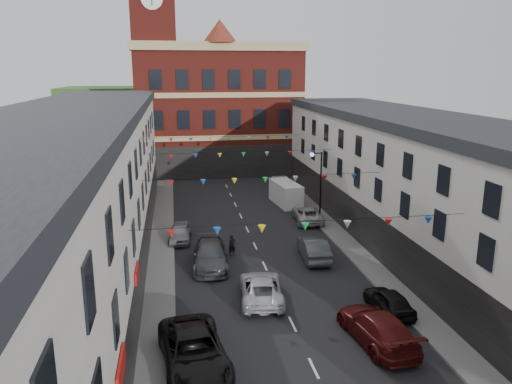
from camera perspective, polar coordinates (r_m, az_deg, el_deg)
ground at (r=30.39m, az=2.40°, el=-11.28°), size 160.00×160.00×0.00m
pavement_left at (r=31.65m, az=-10.90°, el=-10.33°), size 1.80×64.00×0.15m
pavement_right at (r=34.06m, az=13.26°, el=-8.67°), size 1.80×64.00×0.15m
terrace_left at (r=29.54m, az=-20.92°, el=-1.90°), size 8.40×56.00×10.70m
terrace_right at (r=33.92m, az=21.99°, el=-0.91°), size 8.40×56.00×9.70m
civic_building at (r=65.29m, az=-4.44°, el=9.61°), size 20.60×13.30×18.50m
clock_tower at (r=61.97m, az=-11.49°, el=15.45°), size 5.60×5.60×30.00m
distant_hill at (r=89.28m, az=-8.38°, el=8.61°), size 40.00×14.00×10.00m
street_lamp at (r=43.65m, az=7.12°, el=1.84°), size 1.10×0.36×6.00m
car_left_c at (r=23.24m, az=-7.10°, el=-17.58°), size 3.40×6.19×1.64m
car_left_d at (r=33.81m, az=-5.23°, el=-7.17°), size 2.60×5.70×1.62m
car_left_e at (r=39.01m, az=-8.64°, el=-4.56°), size 1.99×4.18×1.38m
car_right_c at (r=25.59m, az=13.66°, el=-14.80°), size 2.84×5.69×1.59m
car_right_d at (r=28.71m, az=14.95°, el=-11.91°), size 1.83×3.93×1.30m
car_right_e at (r=35.20m, az=6.58°, el=-6.41°), size 1.94×4.77×1.54m
car_right_f at (r=43.55m, az=5.91°, el=-2.54°), size 2.68×5.04×1.35m
moving_car at (r=29.10m, az=0.58°, el=-10.92°), size 2.88×5.33×1.42m
white_van at (r=48.87m, az=3.42°, el=-0.17°), size 2.48×5.14×2.19m
pedestrian at (r=35.58m, az=-2.75°, el=-6.10°), size 0.65×0.54×1.54m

